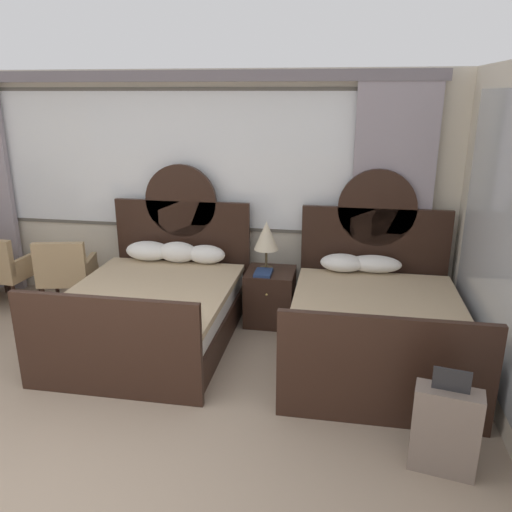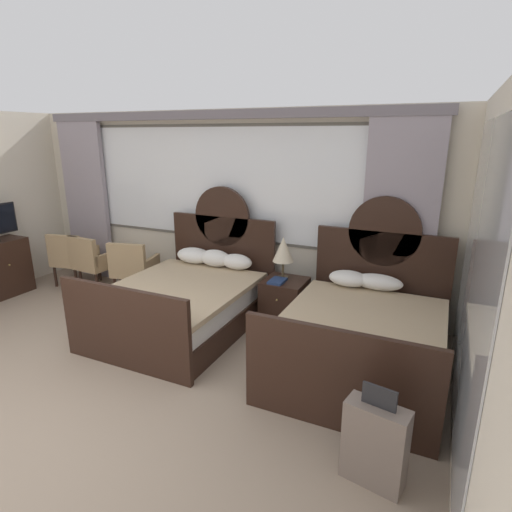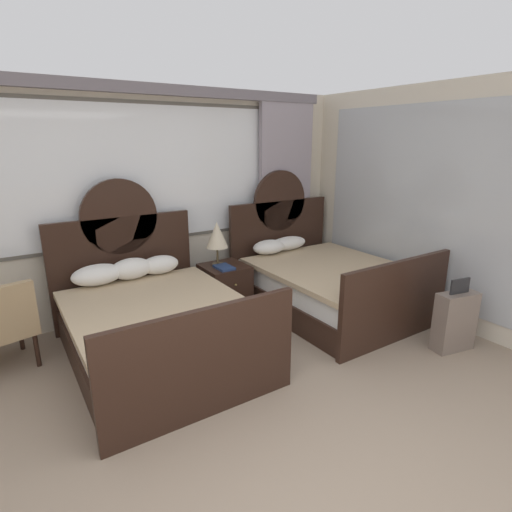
{
  "view_description": "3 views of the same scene",
  "coord_description": "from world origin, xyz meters",
  "px_view_note": "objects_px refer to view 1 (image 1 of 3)",
  "views": [
    {
      "loc": [
        1.99,
        -2.01,
        2.45
      ],
      "look_at": [
        1.19,
        2.57,
        0.95
      ],
      "focal_mm": 35.63,
      "sensor_mm": 36.0,
      "label": 1
    },
    {
      "loc": [
        2.99,
        -1.49,
        2.37
      ],
      "look_at": [
        1.06,
        2.68,
        1.02
      ],
      "focal_mm": 29.12,
      "sensor_mm": 36.0,
      "label": 2
    },
    {
      "loc": [
        -1.01,
        -1.03,
        2.09
      ],
      "look_at": [
        1.08,
        2.18,
        0.98
      ],
      "focal_mm": 28.38,
      "sensor_mm": 36.0,
      "label": 3
    }
  ],
  "objects_px": {
    "bed_near_window": "(155,306)",
    "book_on_nightstand": "(263,273)",
    "table_lamp_on_nightstand": "(266,236)",
    "armchair_by_window_centre": "(3,267)",
    "suitcase_on_floor": "(445,430)",
    "armchair_by_window_left": "(66,271)",
    "bed_near_mirror": "(375,323)",
    "nightstand_between_beds": "(270,296)"
  },
  "relations": [
    {
      "from": "bed_near_window",
      "to": "book_on_nightstand",
      "type": "xyz_separation_m",
      "value": [
        1.05,
        0.49,
        0.26
      ]
    },
    {
      "from": "bed_near_mirror",
      "to": "table_lamp_on_nightstand",
      "type": "xyz_separation_m",
      "value": [
        -1.16,
        0.67,
        0.62
      ]
    },
    {
      "from": "bed_near_window",
      "to": "book_on_nightstand",
      "type": "distance_m",
      "value": 1.18
    },
    {
      "from": "book_on_nightstand",
      "to": "armchair_by_window_centre",
      "type": "distance_m",
      "value": 3.14
    },
    {
      "from": "book_on_nightstand",
      "to": "suitcase_on_floor",
      "type": "bearing_deg",
      "value": -52.53
    },
    {
      "from": "nightstand_between_beds",
      "to": "bed_near_window",
      "type": "bearing_deg",
      "value": -151.82
    },
    {
      "from": "bed_near_window",
      "to": "table_lamp_on_nightstand",
      "type": "xyz_separation_m",
      "value": [
        1.05,
        0.66,
        0.62
      ]
    },
    {
      "from": "bed_near_window",
      "to": "book_on_nightstand",
      "type": "bearing_deg",
      "value": 25.05
    },
    {
      "from": "book_on_nightstand",
      "to": "nightstand_between_beds",
      "type": "bearing_deg",
      "value": 59.48
    },
    {
      "from": "armchair_by_window_left",
      "to": "suitcase_on_floor",
      "type": "distance_m",
      "value": 4.4
    },
    {
      "from": "armchair_by_window_centre",
      "to": "suitcase_on_floor",
      "type": "bearing_deg",
      "value": -23.68
    },
    {
      "from": "nightstand_between_beds",
      "to": "book_on_nightstand",
      "type": "height_order",
      "value": "book_on_nightstand"
    },
    {
      "from": "bed_near_window",
      "to": "book_on_nightstand",
      "type": "height_order",
      "value": "bed_near_window"
    },
    {
      "from": "table_lamp_on_nightstand",
      "to": "armchair_by_window_left",
      "type": "xyz_separation_m",
      "value": [
        -2.33,
        -0.14,
        -0.49
      ]
    },
    {
      "from": "bed_near_mirror",
      "to": "suitcase_on_floor",
      "type": "relative_size",
      "value": 2.79
    },
    {
      "from": "bed_near_mirror",
      "to": "book_on_nightstand",
      "type": "height_order",
      "value": "bed_near_mirror"
    },
    {
      "from": "bed_near_window",
      "to": "suitcase_on_floor",
      "type": "xyz_separation_m",
      "value": [
        2.6,
        -1.53,
        -0.04
      ]
    },
    {
      "from": "armchair_by_window_left",
      "to": "table_lamp_on_nightstand",
      "type": "bearing_deg",
      "value": 3.32
    },
    {
      "from": "bed_near_window",
      "to": "suitcase_on_floor",
      "type": "bearing_deg",
      "value": -30.55
    },
    {
      "from": "armchair_by_window_left",
      "to": "suitcase_on_floor",
      "type": "bearing_deg",
      "value": -27.95
    },
    {
      "from": "bed_near_window",
      "to": "bed_near_mirror",
      "type": "bearing_deg",
      "value": -0.3
    },
    {
      "from": "bed_near_window",
      "to": "armchair_by_window_centre",
      "type": "relative_size",
      "value": 2.47
    },
    {
      "from": "table_lamp_on_nightstand",
      "to": "armchair_by_window_centre",
      "type": "bearing_deg",
      "value": -177.5
    },
    {
      "from": "bed_near_mirror",
      "to": "armchair_by_window_centre",
      "type": "xyz_separation_m",
      "value": [
        -4.3,
        0.53,
        0.13
      ]
    },
    {
      "from": "table_lamp_on_nightstand",
      "to": "armchair_by_window_left",
      "type": "bearing_deg",
      "value": -176.68
    },
    {
      "from": "bed_near_window",
      "to": "armchair_by_window_left",
      "type": "relative_size",
      "value": 2.47
    },
    {
      "from": "nightstand_between_beds",
      "to": "book_on_nightstand",
      "type": "xyz_separation_m",
      "value": [
        -0.06,
        -0.1,
        0.31
      ]
    },
    {
      "from": "book_on_nightstand",
      "to": "armchair_by_window_left",
      "type": "relative_size",
      "value": 0.3
    },
    {
      "from": "bed_near_window",
      "to": "armchair_by_window_left",
      "type": "distance_m",
      "value": 1.39
    },
    {
      "from": "table_lamp_on_nightstand",
      "to": "suitcase_on_floor",
      "type": "xyz_separation_m",
      "value": [
        1.55,
        -2.19,
        -0.66
      ]
    },
    {
      "from": "suitcase_on_floor",
      "to": "nightstand_between_beds",
      "type": "bearing_deg",
      "value": 124.99
    },
    {
      "from": "armchair_by_window_left",
      "to": "suitcase_on_floor",
      "type": "relative_size",
      "value": 1.13
    },
    {
      "from": "nightstand_between_beds",
      "to": "armchair_by_window_left",
      "type": "height_order",
      "value": "armchair_by_window_left"
    },
    {
      "from": "table_lamp_on_nightstand",
      "to": "armchair_by_window_centre",
      "type": "relative_size",
      "value": 0.62
    },
    {
      "from": "suitcase_on_floor",
      "to": "table_lamp_on_nightstand",
      "type": "bearing_deg",
      "value": 125.19
    },
    {
      "from": "book_on_nightstand",
      "to": "bed_near_window",
      "type": "bearing_deg",
      "value": -154.95
    },
    {
      "from": "book_on_nightstand",
      "to": "armchair_by_window_centre",
      "type": "xyz_separation_m",
      "value": [
        -3.14,
        0.03,
        -0.13
      ]
    },
    {
      "from": "table_lamp_on_nightstand",
      "to": "armchair_by_window_left",
      "type": "height_order",
      "value": "table_lamp_on_nightstand"
    },
    {
      "from": "suitcase_on_floor",
      "to": "book_on_nightstand",
      "type": "bearing_deg",
      "value": 127.47
    },
    {
      "from": "bed_near_window",
      "to": "armchair_by_window_centre",
      "type": "bearing_deg",
      "value": 165.97
    },
    {
      "from": "bed_near_window",
      "to": "bed_near_mirror",
      "type": "height_order",
      "value": "same"
    },
    {
      "from": "book_on_nightstand",
      "to": "armchair_by_window_left",
      "type": "distance_m",
      "value": 2.33
    }
  ]
}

